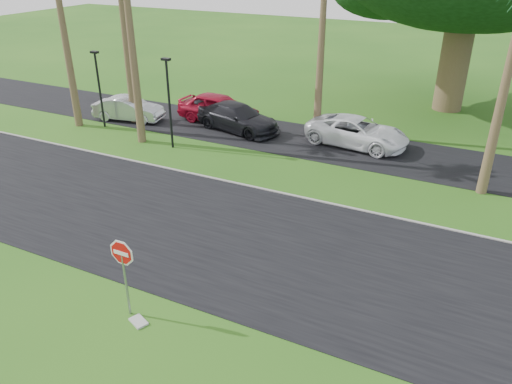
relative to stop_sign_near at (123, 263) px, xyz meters
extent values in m
plane|color=#225214|center=(-0.50, 3.00, -1.77)|extent=(120.00, 120.00, 0.00)
cube|color=black|center=(-0.50, 5.00, -1.76)|extent=(120.00, 8.00, 0.02)
cube|color=black|center=(-0.50, 15.50, -1.76)|extent=(120.00, 5.00, 0.02)
cube|color=gray|center=(-0.50, 9.05, -1.74)|extent=(120.00, 0.12, 0.06)
cylinder|color=gray|center=(0.00, 0.00, -0.77)|extent=(0.07, 0.07, 2.00)
cylinder|color=white|center=(0.00, 0.00, 0.33)|extent=(1.05, 0.02, 1.05)
cylinder|color=red|center=(0.00, 0.00, 0.33)|extent=(0.90, 0.02, 0.90)
cube|color=white|center=(0.00, 0.00, 0.33)|extent=(0.50, 0.02, 0.12)
cone|color=brown|center=(-13.50, 12.00, 3.48)|extent=(0.44, 0.44, 10.50)
cone|color=brown|center=(-11.00, 14.00, 2.73)|extent=(0.44, 0.44, 9.00)
cone|color=brown|center=(-8.50, 11.50, 3.98)|extent=(0.44, 0.44, 11.50)
cone|color=brown|center=(-0.50, 17.00, 2.98)|extent=(0.44, 0.44, 9.50)
cone|color=brown|center=(8.50, 13.00, 2.48)|extent=(0.44, 0.44, 8.50)
cylinder|color=brown|center=(5.50, 25.00, 1.23)|extent=(1.80, 1.80, 6.00)
cylinder|color=black|center=(-12.00, 12.50, 0.33)|extent=(0.12, 0.12, 4.20)
cube|color=black|center=(-12.00, 12.50, 2.51)|extent=(0.45, 0.25, 0.12)
cylinder|color=black|center=(-6.50, 11.50, 0.48)|extent=(0.12, 0.12, 4.50)
cube|color=black|center=(-6.50, 11.50, 2.81)|extent=(0.45, 0.25, 0.12)
imported|color=#AFB1B6|center=(-11.44, 14.08, -1.08)|extent=(4.42, 2.26, 1.39)
imported|color=maroon|center=(-6.38, 16.15, -0.92)|extent=(5.12, 2.25, 1.72)
imported|color=black|center=(-4.68, 15.38, -1.03)|extent=(5.49, 3.16, 1.50)
imported|color=white|center=(2.08, 16.03, -1.03)|extent=(5.61, 3.05, 1.49)
cube|color=#A3A39B|center=(0.45, -0.20, -1.74)|extent=(0.64, 0.54, 0.06)
camera|label=1|loc=(8.31, -8.57, 7.85)|focal=35.00mm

